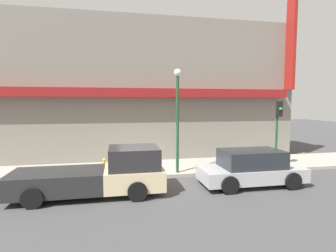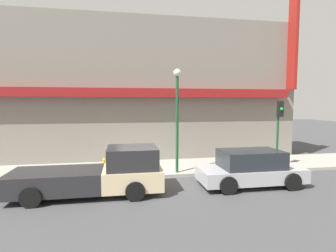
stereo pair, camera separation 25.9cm
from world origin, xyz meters
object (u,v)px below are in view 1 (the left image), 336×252
fire_hydrant (104,166)px  traffic_light (278,122)px  street_lamp (178,108)px  parked_car (251,168)px  pickup_truck (100,174)px

fire_hydrant → traffic_light: bearing=-2.7°
fire_hydrant → street_lamp: 4.52m
fire_hydrant → traffic_light: traffic_light is taller
traffic_light → fire_hydrant: bearing=177.3°
parked_car → traffic_light: traffic_light is taller
pickup_truck → traffic_light: 9.38m
parked_car → pickup_truck: bearing=-179.9°
pickup_truck → street_lamp: 4.81m
pickup_truck → traffic_light: (8.96, 2.16, 1.76)m
pickup_truck → parked_car: pickup_truck is taller
fire_hydrant → street_lamp: (3.50, -0.52, 2.81)m
street_lamp → fire_hydrant: bearing=171.6°
pickup_truck → street_lamp: bearing=29.5°
traffic_light → pickup_truck: bearing=-166.5°
parked_car → traffic_light: size_ratio=1.27×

